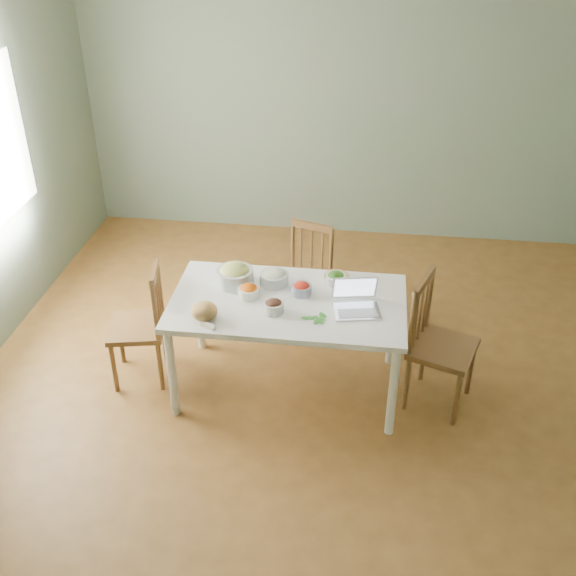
# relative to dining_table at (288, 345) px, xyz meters

# --- Properties ---
(floor) EXTENTS (5.00, 5.00, 0.00)m
(floor) POSITION_rel_dining_table_xyz_m (0.17, 0.08, -0.38)
(floor) COLOR brown
(floor) RESTS_ON ground
(wall_back) EXTENTS (5.00, 0.00, 2.70)m
(wall_back) POSITION_rel_dining_table_xyz_m (0.17, 2.58, 0.97)
(wall_back) COLOR slate
(wall_back) RESTS_ON ground
(wall_front) EXTENTS (5.00, 0.00, 2.70)m
(wall_front) POSITION_rel_dining_table_xyz_m (0.17, -2.42, 0.97)
(wall_front) COLOR slate
(wall_front) RESTS_ON ground
(dining_table) EXTENTS (1.60, 0.90, 0.75)m
(dining_table) POSITION_rel_dining_table_xyz_m (0.00, 0.00, 0.00)
(dining_table) COLOR white
(dining_table) RESTS_ON floor
(chair_far) EXTENTS (0.50, 0.49, 0.89)m
(chair_far) POSITION_rel_dining_table_xyz_m (0.02, 0.76, 0.07)
(chair_far) COLOR #542D14
(chair_far) RESTS_ON floor
(chair_left) EXTENTS (0.46, 0.47, 0.92)m
(chair_left) POSITION_rel_dining_table_xyz_m (-1.10, -0.01, 0.08)
(chair_left) COLOR #542D14
(chair_left) RESTS_ON floor
(chair_right) EXTENTS (0.53, 0.55, 0.98)m
(chair_right) POSITION_rel_dining_table_xyz_m (1.07, -0.02, 0.11)
(chair_right) COLOR #542D14
(chair_right) RESTS_ON floor
(bread_boule) EXTENTS (0.22, 0.22, 0.11)m
(bread_boule) POSITION_rel_dining_table_xyz_m (-0.51, -0.28, 0.43)
(bread_boule) COLOR #C08549
(bread_boule) RESTS_ON dining_table
(butter_stick) EXTENTS (0.11, 0.07, 0.03)m
(butter_stick) POSITION_rel_dining_table_xyz_m (-0.46, -0.39, 0.39)
(butter_stick) COLOR #F4E8CD
(butter_stick) RESTS_ON dining_table
(bowl_squash) EXTENTS (0.32, 0.32, 0.15)m
(bowl_squash) POSITION_rel_dining_table_xyz_m (-0.40, 0.17, 0.45)
(bowl_squash) COLOR #CCCC66
(bowl_squash) RESTS_ON dining_table
(bowl_carrot) EXTENTS (0.19, 0.19, 0.08)m
(bowl_carrot) POSITION_rel_dining_table_xyz_m (-0.27, 0.02, 0.42)
(bowl_carrot) COLOR #E54700
(bowl_carrot) RESTS_ON dining_table
(bowl_onion) EXTENTS (0.26, 0.26, 0.11)m
(bowl_onion) POSITION_rel_dining_table_xyz_m (-0.13, 0.21, 0.43)
(bowl_onion) COLOR beige
(bowl_onion) RESTS_ON dining_table
(bowl_mushroom) EXTENTS (0.17, 0.17, 0.09)m
(bowl_mushroom) POSITION_rel_dining_table_xyz_m (-0.08, -0.15, 0.42)
(bowl_mushroom) COLOR #311C16
(bowl_mushroom) RESTS_ON dining_table
(bowl_redpep) EXTENTS (0.17, 0.17, 0.09)m
(bowl_redpep) POSITION_rel_dining_table_xyz_m (0.08, 0.10, 0.42)
(bowl_redpep) COLOR red
(bowl_redpep) RESTS_ON dining_table
(bowl_broccoli) EXTENTS (0.15, 0.15, 0.09)m
(bowl_broccoli) POSITION_rel_dining_table_xyz_m (0.31, 0.27, 0.42)
(bowl_broccoli) COLOR #336523
(bowl_broccoli) RESTS_ON dining_table
(flatbread) EXTENTS (0.22, 0.22, 0.02)m
(flatbread) POSITION_rel_dining_table_xyz_m (0.31, 0.35, 0.38)
(flatbread) COLOR tan
(flatbread) RESTS_ON dining_table
(basil_bunch) EXTENTS (0.19, 0.19, 0.02)m
(basil_bunch) POSITION_rel_dining_table_xyz_m (0.20, -0.19, 0.39)
(basil_bunch) COLOR #214D13
(basil_bunch) RESTS_ON dining_table
(laptop) EXTENTS (0.35, 0.33, 0.20)m
(laptop) POSITION_rel_dining_table_xyz_m (0.47, -0.08, 0.48)
(laptop) COLOR silver
(laptop) RESTS_ON dining_table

